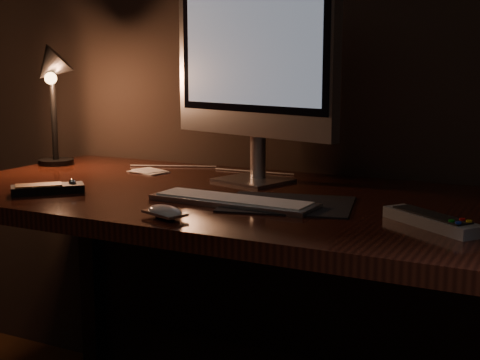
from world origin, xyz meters
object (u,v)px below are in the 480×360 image
at_px(monitor, 253,56).
at_px(keyboard, 233,201).
at_px(tv_remote, 431,220).
at_px(desk_lamp, 51,85).
at_px(desk, 256,239).
at_px(media_remote, 48,188).
at_px(mouse, 165,214).

xyz_separation_m(monitor, keyboard, (0.08, -0.27, -0.32)).
bearing_deg(keyboard, tv_remote, 0.16).
height_order(monitor, desk_lamp, monitor).
height_order(desk, tv_remote, tv_remote).
bearing_deg(media_remote, monitor, -1.52).
bearing_deg(tv_remote, media_remote, -138.90).
relative_size(mouse, desk_lamp, 0.26).
height_order(monitor, tv_remote, monitor).
relative_size(mouse, tv_remote, 0.45).
height_order(mouse, desk_lamp, desk_lamp).
bearing_deg(tv_remote, desk_lamp, -156.15).
distance_m(desk, tv_remote, 0.53).
distance_m(monitor, keyboard, 0.43).
bearing_deg(mouse, desk, 105.31).
distance_m(media_remote, tv_remote, 0.90).
distance_m(monitor, mouse, 0.56).
relative_size(monitor, mouse, 5.83).
bearing_deg(mouse, desk_lamp, 168.20).
distance_m(monitor, desk_lamp, 0.67).
height_order(monitor, media_remote, monitor).
distance_m(keyboard, mouse, 0.20).
bearing_deg(monitor, desk, -41.97).
xyz_separation_m(media_remote, tv_remote, (0.90, 0.08, 0.00)).
distance_m(desk, desk_lamp, 0.81).
bearing_deg(mouse, media_remote, -172.73).
bearing_deg(desk, mouse, -94.81).
xyz_separation_m(keyboard, tv_remote, (0.44, -0.01, 0.01)).
xyz_separation_m(mouse, desk_lamp, (-0.68, 0.43, 0.24)).
distance_m(mouse, media_remote, 0.41).
relative_size(monitor, media_remote, 3.38).
bearing_deg(keyboard, media_remote, -166.15).
bearing_deg(tv_remote, mouse, -125.01).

